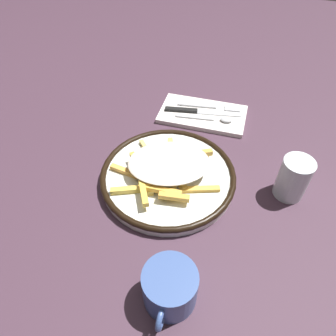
% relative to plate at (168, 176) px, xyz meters
% --- Properties ---
extents(ground_plane, '(2.60, 2.60, 0.00)m').
position_rel_plate_xyz_m(ground_plane, '(0.00, 0.00, -0.01)').
color(ground_plane, '#402A39').
extents(plate, '(0.30, 0.30, 0.03)m').
position_rel_plate_xyz_m(plate, '(0.00, 0.00, 0.00)').
color(plate, silver).
rests_on(plate, ground_plane).
extents(fries_heap, '(0.22, 0.25, 0.04)m').
position_rel_plate_xyz_m(fries_heap, '(-0.00, -0.00, 0.03)').
color(fries_heap, gold).
rests_on(fries_heap, plate).
extents(napkin, '(0.13, 0.23, 0.01)m').
position_rel_plate_xyz_m(napkin, '(-0.25, 0.03, -0.01)').
color(napkin, silver).
rests_on(napkin, ground_plane).
extents(fork, '(0.04, 0.18, 0.01)m').
position_rel_plate_xyz_m(fork, '(-0.28, 0.04, 0.00)').
color(fork, silver).
rests_on(fork, napkin).
extents(knife, '(0.05, 0.21, 0.01)m').
position_rel_plate_xyz_m(knife, '(-0.25, 0.01, 0.00)').
color(knife, black).
rests_on(knife, napkin).
extents(spoon, '(0.03, 0.15, 0.01)m').
position_rel_plate_xyz_m(spoon, '(-0.23, 0.06, 0.00)').
color(spoon, silver).
rests_on(spoon, napkin).
extents(water_glass, '(0.06, 0.06, 0.10)m').
position_rel_plate_xyz_m(water_glass, '(-0.04, 0.26, 0.03)').
color(water_glass, silver).
rests_on(water_glass, ground_plane).
extents(coffee_mug, '(0.11, 0.09, 0.08)m').
position_rel_plate_xyz_m(coffee_mug, '(0.25, 0.07, 0.02)').
color(coffee_mug, '#3B5592').
rests_on(coffee_mug, ground_plane).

